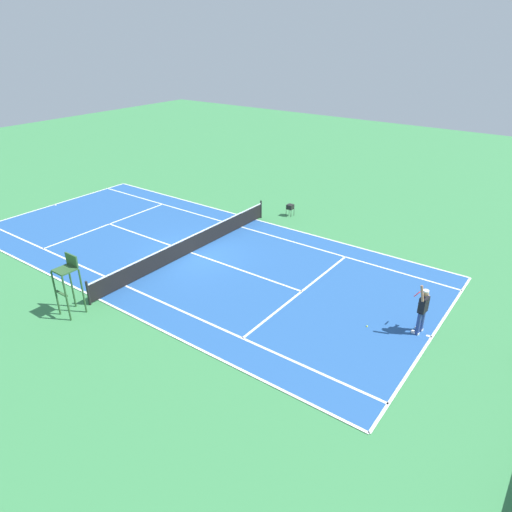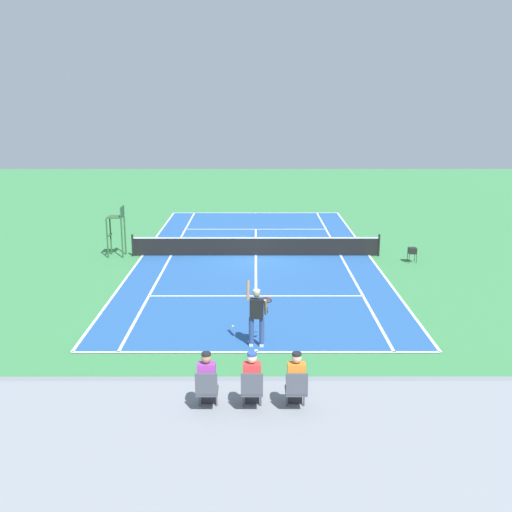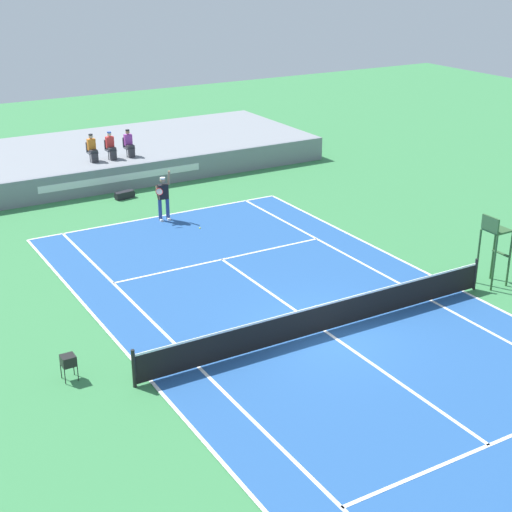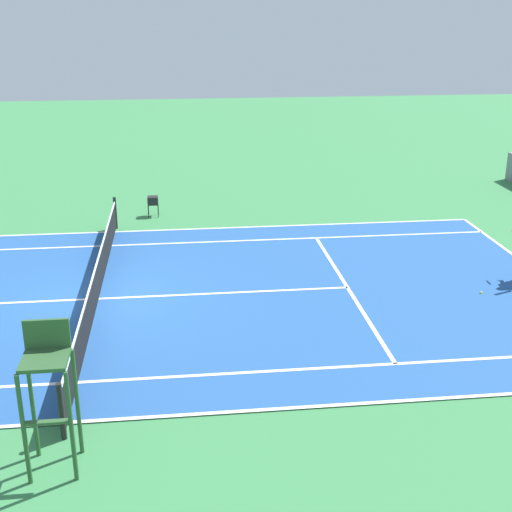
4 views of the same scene
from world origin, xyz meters
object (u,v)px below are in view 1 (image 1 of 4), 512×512
at_px(tennis_ball, 367,326).
at_px(umpire_chair, 68,278).
at_px(ball_hopper, 290,207).
at_px(tennis_player, 422,310).

bearing_deg(tennis_ball, umpire_chair, -58.88).
relative_size(umpire_chair, ball_hopper, 3.49).
relative_size(tennis_player, ball_hopper, 2.98).
xyz_separation_m(tennis_player, umpire_chair, (6.66, -11.38, 0.56)).
distance_m(tennis_ball, umpire_chair, 11.45).
bearing_deg(tennis_player, umpire_chair, -59.66).
height_order(tennis_ball, umpire_chair, umpire_chair).
bearing_deg(umpire_chair, tennis_player, 120.34).
relative_size(tennis_ball, umpire_chair, 0.03).
bearing_deg(tennis_ball, ball_hopper, -133.31).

